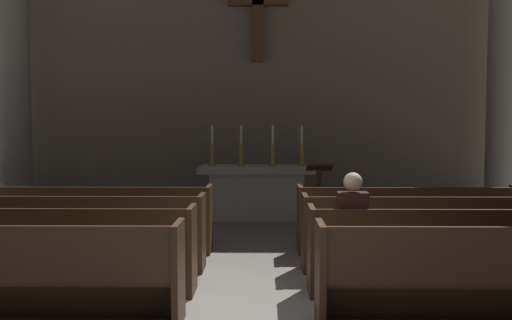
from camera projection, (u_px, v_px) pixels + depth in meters
pew_left_row_1 at (10, 273)px, 5.34m from camera, size 3.13×0.50×0.95m
pew_left_row_2 at (50, 249)px, 6.34m from camera, size 3.13×0.50×0.95m
pew_left_row_3 at (79, 232)px, 7.34m from camera, size 3.13×0.50×0.95m
pew_left_row_4 at (101, 219)px, 8.34m from camera, size 3.13×0.50×0.95m
pew_right_row_1 at (491, 275)px, 5.28m from camera, size 3.13×0.50×0.95m
pew_right_row_2 at (455, 251)px, 6.28m from camera, size 3.13×0.50×0.95m
pew_right_row_3 at (429, 233)px, 7.28m from camera, size 3.13×0.50×0.95m
pew_right_row_4 at (409, 219)px, 8.28m from camera, size 3.13×0.50×0.95m
column_left_third at (13, 41)px, 11.97m from camera, size 0.98×0.98×7.15m
column_right_third at (505, 40)px, 11.84m from camera, size 0.98×0.98×7.15m
altar at (257, 191)px, 11.21m from camera, size 2.20×0.90×1.01m
candlestick_outer_left at (212, 153)px, 11.18m from camera, size 0.16×0.16×0.77m
candlestick_inner_left at (241, 153)px, 11.17m from camera, size 0.16×0.16×0.77m
candlestick_inner_right at (273, 153)px, 11.16m from camera, size 0.16×0.16×0.77m
candlestick_outer_right at (302, 153)px, 11.15m from camera, size 0.16×0.16×0.77m
apse_with_cross at (258, 33)px, 13.23m from camera, size 11.02×0.50×7.66m
lectern at (319, 198)px, 10.00m from camera, size 0.44×0.36×1.15m
lone_worshipper at (351, 230)px, 6.32m from camera, size 0.32×0.43×1.32m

